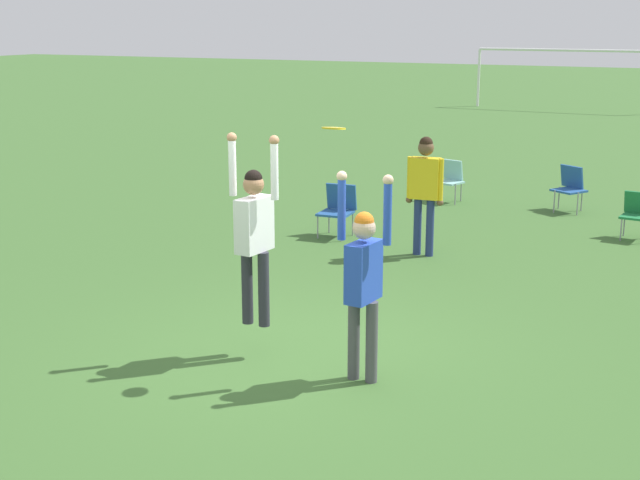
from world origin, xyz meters
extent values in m
plane|color=#3D662D|center=(0.00, 0.00, 0.00)|extent=(120.00, 120.00, 0.00)
cylinder|color=#2D2D38|center=(-0.51, -0.17, 0.75)|extent=(0.12, 0.12, 0.81)
cylinder|color=#2D2D38|center=(-0.30, -0.17, 0.75)|extent=(0.12, 0.12, 0.81)
cube|color=white|center=(-0.40, -0.17, 1.45)|extent=(0.25, 0.47, 0.58)
sphere|color=#9E704C|center=(-0.40, -0.17, 1.87)|extent=(0.22, 0.22, 0.22)
sphere|color=black|center=(-0.40, -0.17, 1.93)|extent=(0.19, 0.19, 0.19)
cylinder|color=white|center=(-0.65, -0.17, 2.04)|extent=(0.08, 0.08, 0.61)
sphere|color=#9E704C|center=(-0.65, -0.17, 2.34)|extent=(0.10, 0.10, 0.10)
cylinder|color=white|center=(-0.16, -0.17, 2.04)|extent=(0.08, 0.08, 0.61)
sphere|color=#9E704C|center=(-0.16, -0.17, 2.34)|extent=(0.10, 0.10, 0.10)
cylinder|color=#4C4C51|center=(0.80, -0.31, 0.42)|extent=(0.12, 0.12, 0.84)
cylinder|color=#4C4C51|center=(1.00, -0.31, 0.42)|extent=(0.12, 0.12, 0.84)
cube|color=blue|center=(0.90, -0.31, 1.14)|extent=(0.24, 0.45, 0.59)
sphere|color=beige|center=(0.90, -0.31, 1.58)|extent=(0.23, 0.23, 0.23)
sphere|color=orange|center=(0.90, -0.31, 1.64)|extent=(0.19, 0.19, 0.19)
cylinder|color=blue|center=(0.66, -0.31, 1.75)|extent=(0.08, 0.08, 0.63)
sphere|color=beige|center=(0.66, -0.31, 2.06)|extent=(0.10, 0.10, 0.10)
cylinder|color=blue|center=(1.14, -0.31, 1.75)|extent=(0.08, 0.08, 0.63)
sphere|color=beige|center=(1.14, -0.31, 2.06)|extent=(0.10, 0.10, 0.10)
cylinder|color=yellow|center=(0.49, -0.14, 2.50)|extent=(0.24, 0.24, 0.03)
cylinder|color=gray|center=(2.43, 6.81, 0.20)|extent=(0.02, 0.02, 0.40)
cylinder|color=gray|center=(2.43, 7.19, 0.20)|extent=(0.02, 0.02, 0.40)
cube|color=#1E753D|center=(2.62, 7.00, 0.38)|extent=(0.49, 0.49, 0.04)
cube|color=#1E753D|center=(2.62, 7.20, 0.58)|extent=(0.46, 0.15, 0.37)
cylinder|color=gray|center=(-2.09, 4.80, 0.21)|extent=(0.02, 0.02, 0.42)
cylinder|color=gray|center=(-1.65, 4.80, 0.21)|extent=(0.02, 0.02, 0.42)
cylinder|color=gray|center=(-2.09, 5.23, 0.21)|extent=(0.02, 0.02, 0.42)
cylinder|color=gray|center=(-1.65, 5.23, 0.21)|extent=(0.02, 0.02, 0.42)
cube|color=#235193|center=(-1.87, 5.02, 0.40)|extent=(0.55, 0.55, 0.04)
cube|color=#235193|center=(-1.87, 5.26, 0.64)|extent=(0.52, 0.15, 0.44)
cylinder|color=gray|center=(1.01, 8.48, 0.21)|extent=(0.02, 0.02, 0.42)
cylinder|color=gray|center=(1.44, 8.48, 0.21)|extent=(0.02, 0.02, 0.42)
cylinder|color=gray|center=(1.01, 8.90, 0.21)|extent=(0.02, 0.02, 0.42)
cylinder|color=gray|center=(1.44, 8.90, 0.21)|extent=(0.02, 0.02, 0.42)
cube|color=#235193|center=(1.23, 8.69, 0.41)|extent=(0.68, 0.68, 0.04)
cube|color=#235193|center=(1.23, 8.92, 0.63)|extent=(0.49, 0.35, 0.42)
cylinder|color=gray|center=(-1.25, 8.40, 0.21)|extent=(0.02, 0.02, 0.42)
cylinder|color=gray|center=(-0.87, 8.40, 0.21)|extent=(0.02, 0.02, 0.42)
cylinder|color=gray|center=(-1.25, 8.77, 0.21)|extent=(0.02, 0.02, 0.42)
cylinder|color=gray|center=(-0.87, 8.77, 0.21)|extent=(0.02, 0.02, 0.42)
cube|color=#8CC6C1|center=(-1.06, 8.58, 0.40)|extent=(0.56, 0.56, 0.04)
cube|color=#8CC6C1|center=(-1.06, 8.79, 0.62)|extent=(0.45, 0.24, 0.40)
cylinder|color=navy|center=(-0.27, 4.55, 0.44)|extent=(0.12, 0.12, 0.88)
cylinder|color=navy|center=(-0.07, 4.55, 0.44)|extent=(0.12, 0.12, 0.88)
cube|color=yellow|center=(-0.17, 4.55, 1.20)|extent=(0.46, 0.24, 0.63)
sphere|color=brown|center=(-0.17, 4.55, 1.66)|extent=(0.24, 0.24, 0.24)
sphere|color=black|center=(-0.17, 4.55, 1.72)|extent=(0.20, 0.20, 0.20)
cylinder|color=yellow|center=(-0.42, 4.55, 1.18)|extent=(0.08, 0.08, 0.66)
sphere|color=brown|center=(-0.42, 4.55, 0.85)|extent=(0.10, 0.10, 0.10)
cylinder|color=yellow|center=(0.07, 4.55, 1.18)|extent=(0.08, 0.08, 0.66)
sphere|color=brown|center=(0.07, 4.55, 0.85)|extent=(0.10, 0.10, 0.10)
cylinder|color=white|center=(-6.02, 27.81, 1.15)|extent=(0.10, 0.10, 2.30)
cylinder|color=white|center=(-2.52, 27.81, 2.30)|extent=(7.00, 0.10, 0.10)
camera|label=1|loc=(4.16, -8.02, 3.55)|focal=50.00mm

